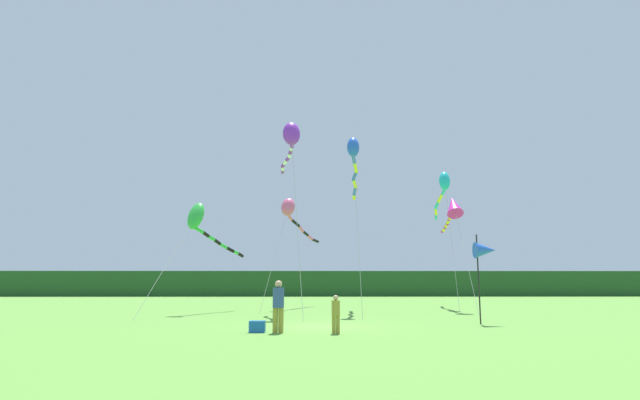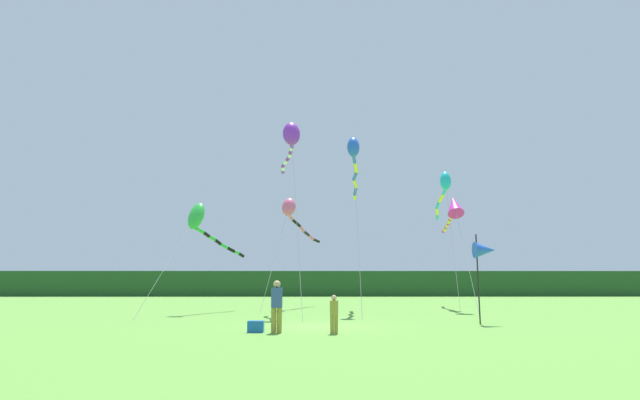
% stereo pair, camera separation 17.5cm
% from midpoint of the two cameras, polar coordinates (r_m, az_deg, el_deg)
% --- Properties ---
extents(ground_plane, '(120.00, 120.00, 0.00)m').
position_cam_midpoint_polar(ground_plane, '(20.86, -0.01, -13.99)').
color(ground_plane, '#5B9338').
extents(distant_treeline, '(108.00, 2.22, 3.18)m').
position_cam_midpoint_polar(distant_treeline, '(65.79, -0.56, -9.37)').
color(distant_treeline, '#234C23').
rests_on(distant_treeline, ground).
extents(person_adult, '(0.40, 0.40, 1.80)m').
position_cam_midpoint_polar(person_adult, '(18.08, -4.99, -11.50)').
color(person_adult, olive).
rests_on(person_adult, ground).
extents(person_child, '(0.29, 0.29, 1.30)m').
position_cam_midpoint_polar(person_child, '(17.76, 1.49, -12.47)').
color(person_child, olive).
rests_on(person_child, ground).
extents(cooler_box, '(0.56, 0.43, 0.40)m').
position_cam_midpoint_polar(cooler_box, '(18.46, -7.33, -13.92)').
color(cooler_box, '#1959B2').
rests_on(cooler_box, ground).
extents(banner_flag_pole, '(0.90, 0.70, 3.77)m').
position_cam_midpoint_polar(banner_flag_pole, '(22.93, 17.83, -5.48)').
color(banner_flag_pole, black).
rests_on(banner_flag_pole, ground).
extents(kite_green, '(3.89, 8.91, 6.39)m').
position_cam_midpoint_polar(kite_green, '(29.93, -13.48, -2.27)').
color(kite_green, '#B2B2B2').
rests_on(kite_green, ground).
extents(kite_magenta, '(1.07, 7.95, 7.33)m').
position_cam_midpoint_polar(kite_magenta, '(32.80, 14.56, -0.79)').
color(kite_magenta, '#B2B2B2').
rests_on(kite_magenta, ground).
extents(kite_blue, '(0.98, 10.10, 10.08)m').
position_cam_midpoint_polar(kite_blue, '(30.04, 3.62, 4.86)').
color(kite_blue, '#B2B2B2').
rests_on(kite_blue, ground).
extents(kite_rainbow, '(3.54, 9.58, 7.46)m').
position_cam_midpoint_polar(kite_rainbow, '(34.50, -3.39, -1.37)').
color(kite_rainbow, '#B2B2B2').
rests_on(kite_rainbow, ground).
extents(kite_cyan, '(1.32, 9.91, 9.51)m').
position_cam_midpoint_polar(kite_cyan, '(36.97, 13.53, 1.47)').
color(kite_cyan, '#B2B2B2').
rests_on(kite_cyan, ground).
extents(kite_purple, '(1.56, 7.22, 10.51)m').
position_cam_midpoint_polar(kite_purple, '(28.18, -3.47, 7.02)').
color(kite_purple, '#B2B2B2').
rests_on(kite_purple, ground).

